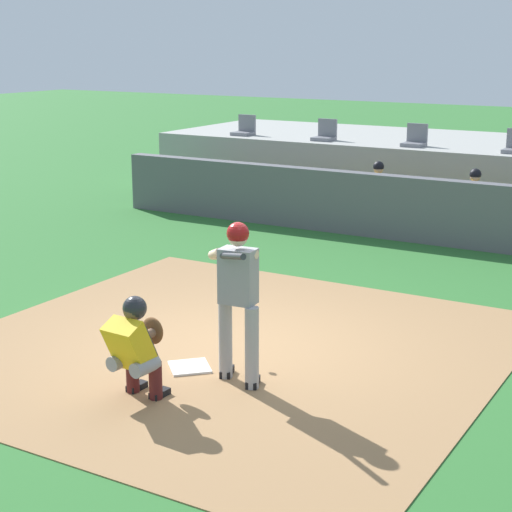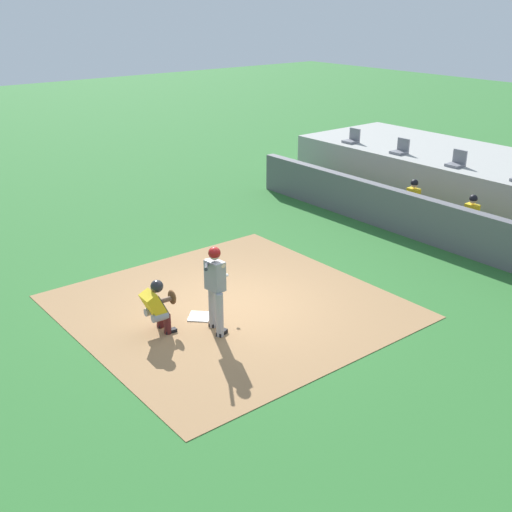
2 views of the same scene
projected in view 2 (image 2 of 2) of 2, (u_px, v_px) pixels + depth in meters
The scene contains 12 objects.
ground_plane at pixel (231, 307), 13.66m from camera, with size 80.00×80.00×0.00m, color #2D6B2D.
dirt_infield at pixel (231, 306), 13.65m from camera, with size 6.40×6.40×0.01m, color #9E754C.
home_plate at pixel (200, 317), 13.19m from camera, with size 0.44×0.44×0.02m, color white.
batter_at_plate at pixel (215, 284), 12.26m from camera, with size 0.75×0.70×1.80m.
catcher_crouched at pixel (158, 304), 12.41m from camera, with size 0.50×2.05×1.13m.
dugout_wall at pixel (423, 219), 17.19m from camera, with size 13.00×0.30×1.20m, color #59595E.
dugout_bench at pixel (444, 225), 17.90m from camera, with size 11.80×0.44×0.45m, color olive.
dugout_player_0 at pixel (410, 201), 18.47m from camera, with size 0.49×0.70×1.30m.
dugout_player_1 at pixel (468, 218), 17.05m from camera, with size 0.49×0.70×1.30m.
stadium_seat_0 at pixel (352, 139), 22.41m from camera, with size 0.46×0.46×0.48m.
stadium_seat_1 at pixel (401, 149), 20.85m from camera, with size 0.46×0.46×0.48m.
stadium_seat_2 at pixel (457, 162), 19.28m from camera, with size 0.46×0.46×0.48m.
Camera 2 is at (9.90, -7.21, 6.18)m, focal length 44.61 mm.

